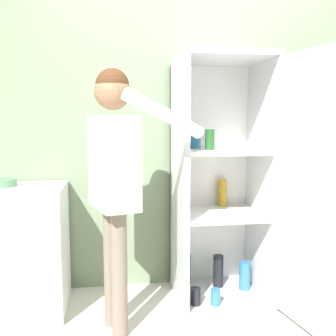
# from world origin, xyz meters

# --- Properties ---
(wall_back) EXTENTS (7.00, 0.06, 2.55)m
(wall_back) POSITION_xyz_m (0.00, 0.98, 1.27)
(wall_back) COLOR gray
(wall_back) RESTS_ON ground_plane
(refrigerator) EXTENTS (0.82, 1.28, 1.80)m
(refrigerator) POSITION_xyz_m (0.26, 0.53, 0.88)
(refrigerator) COLOR silver
(refrigerator) RESTS_ON ground_plane
(person) EXTENTS (0.72, 0.50, 1.65)m
(person) POSITION_xyz_m (-0.62, 0.25, 1.07)
(person) COLOR #726656
(person) RESTS_ON ground_plane
(counter) EXTENTS (0.68, 0.59, 0.88)m
(counter) POSITION_xyz_m (-1.31, 0.64, 0.44)
(counter) COLOR white
(counter) RESTS_ON ground_plane
(bowl) EXTENTS (0.20, 0.20, 0.05)m
(bowl) POSITION_xyz_m (-1.40, 0.69, 0.91)
(bowl) COLOR #517F5B
(bowl) RESTS_ON counter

